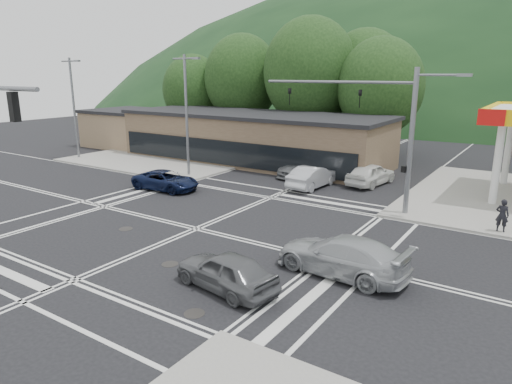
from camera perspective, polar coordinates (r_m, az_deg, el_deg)
The scene contains 20 objects.
ground at distance 23.51m, azimuth -7.46°, elevation -4.58°, with size 120.00×120.00×0.00m, color black.
sidewalk_nw at distance 44.07m, azimuth -9.53°, elevation 4.51°, with size 16.00×16.00×0.15m, color gray.
commercial_row at distance 41.00m, azimuth -0.47°, elevation 6.68°, with size 24.00×8.00×4.00m, color brown.
commercial_nw at distance 51.62m, azimuth -15.50°, elevation 7.59°, with size 8.00×7.00×3.60m, color #846B4F.
hill_north at distance 107.95m, azimuth 25.94°, elevation 9.14°, with size 252.00×126.00×140.00m, color black.
tree_n_a at distance 49.77m, azimuth -1.75°, elevation 14.03°, with size 8.00×8.00×11.75m.
tree_n_b at distance 45.63m, azimuth 6.77°, elevation 14.70°, with size 9.00×9.00×12.98m.
tree_n_c at distance 42.93m, azimuth 15.27°, elevation 12.56°, with size 7.60×7.60×10.87m.
tree_n_d at distance 52.73m, azimuth -7.85°, elevation 12.52°, with size 6.80×6.80×9.76m.
tree_n_e at distance 47.69m, azimuth 13.40°, elevation 13.62°, with size 8.40×8.40×11.98m.
streetlight_nw at distance 34.65m, azimuth -8.62°, elevation 10.12°, with size 2.50×0.25×9.00m.
streetlight_w at distance 44.80m, azimuth -21.80°, elevation 10.26°, with size 2.50×0.25×9.00m.
signal_mast_ne at distance 26.18m, azimuth 16.31°, elevation 8.33°, with size 11.65×0.30×8.00m.
car_blue_west at distance 31.45m, azimuth -11.22°, elevation 1.44°, with size 2.16×4.69×1.30m, color black.
car_grey_center at distance 16.87m, azimuth -3.76°, elevation -9.83°, with size 1.70×4.22×1.44m, color #56585B.
car_silver_east at distance 18.34m, azimuth 10.65°, elevation -7.81°, with size 2.17×5.33×1.55m, color #A2A5A8.
car_queue_a at distance 31.71m, azimuth 7.08°, elevation 1.91°, with size 1.60×4.59×1.51m, color #AEB0B5.
car_queue_b at distance 33.18m, azimuth 14.14°, elevation 2.20°, with size 1.87×4.64×1.58m, color silver.
car_northbound at distance 35.22m, azimuth 6.04°, elevation 3.21°, with size 2.09×5.15×1.50m, color slate.
pedestrian at distance 25.31m, azimuth 28.41°, elevation -2.58°, with size 0.60×0.39×1.64m, color black.
Camera 1 is at (14.68, -16.67, 7.71)m, focal length 32.00 mm.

